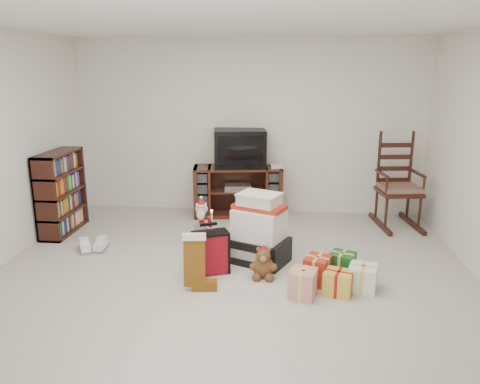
# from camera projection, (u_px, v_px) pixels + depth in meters

# --- Properties ---
(room) EXTENTS (5.01, 5.01, 2.51)m
(room) POSITION_uv_depth(u_px,v_px,m) (228.00, 159.00, 4.34)
(room) COLOR beige
(room) RESTS_ON ground
(tv_stand) EXTENTS (1.30, 0.61, 0.72)m
(tv_stand) POSITION_uv_depth(u_px,v_px,m) (238.00, 191.00, 6.74)
(tv_stand) COLOR #491E15
(tv_stand) RESTS_ON floor
(bookshelf) EXTENTS (0.29, 0.86, 1.05)m
(bookshelf) POSITION_uv_depth(u_px,v_px,m) (61.00, 194.00, 6.00)
(bookshelf) COLOR #3C1910
(bookshelf) RESTS_ON floor
(rocking_chair) EXTENTS (0.64, 0.93, 1.31)m
(rocking_chair) POSITION_uv_depth(u_px,v_px,m) (397.00, 193.00, 6.30)
(rocking_chair) COLOR #3C1910
(rocking_chair) RESTS_ON floor
(gift_pile) EXTENTS (0.73, 0.65, 0.76)m
(gift_pile) POSITION_uv_depth(u_px,v_px,m) (259.00, 233.00, 5.09)
(gift_pile) COLOR black
(gift_pile) RESTS_ON floor
(red_suitcase) EXTENTS (0.39, 0.30, 0.53)m
(red_suitcase) POSITION_uv_depth(u_px,v_px,m) (211.00, 252.00, 4.83)
(red_suitcase) COLOR maroon
(red_suitcase) RESTS_ON floor
(stocking) EXTENTS (0.27, 0.14, 0.56)m
(stocking) POSITION_uv_depth(u_px,v_px,m) (194.00, 261.00, 4.47)
(stocking) COLOR #0C6D12
(stocking) RESTS_ON floor
(teddy_bear) EXTENTS (0.22, 0.19, 0.32)m
(teddy_bear) POSITION_uv_depth(u_px,v_px,m) (263.00, 264.00, 4.74)
(teddy_bear) COLOR brown
(teddy_bear) RESTS_ON floor
(santa_figurine) EXTENTS (0.33, 0.31, 0.67)m
(santa_figurine) POSITION_uv_depth(u_px,v_px,m) (259.00, 224.00, 5.63)
(santa_figurine) COLOR #AA1213
(santa_figurine) RESTS_ON floor
(mrs_claus_figurine) EXTENTS (0.29, 0.27, 0.59)m
(mrs_claus_figurine) POSITION_uv_depth(u_px,v_px,m) (202.00, 227.00, 5.61)
(mrs_claus_figurine) COLOR #AA1213
(mrs_claus_figurine) RESTS_ON floor
(sneaker_pair) EXTENTS (0.37, 0.30, 0.10)m
(sneaker_pair) POSITION_uv_depth(u_px,v_px,m) (93.00, 246.00, 5.48)
(sneaker_pair) COLOR white
(sneaker_pair) RESTS_ON floor
(gift_cluster) EXTENTS (0.73, 0.83, 0.25)m
(gift_cluster) POSITION_uv_depth(u_px,v_px,m) (336.00, 276.00, 4.51)
(gift_cluster) COLOR #B42714
(gift_cluster) RESTS_ON floor
(crt_television) EXTENTS (0.78, 0.62, 0.53)m
(crt_television) POSITION_uv_depth(u_px,v_px,m) (240.00, 148.00, 6.60)
(crt_television) COLOR black
(crt_television) RESTS_ON tv_stand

